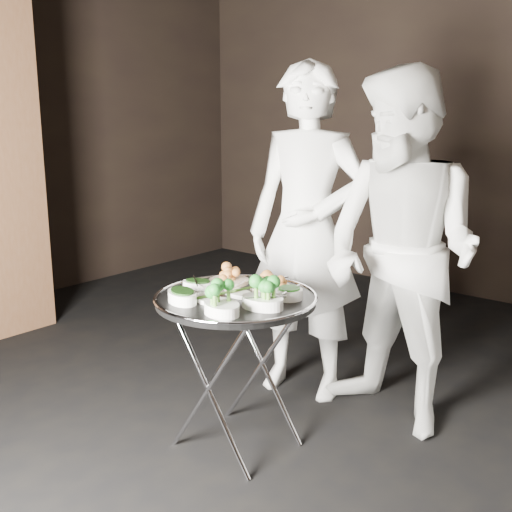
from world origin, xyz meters
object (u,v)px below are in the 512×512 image
Objects in this scene: tray_stand at (236,366)px; serving_tray at (236,298)px; waiter_left at (307,233)px; waiter_right at (401,254)px.

tray_stand is 0.34m from serving_tray.
waiter_left is at bearing 99.46° from tray_stand.
tray_stand is 1.00m from waiter_right.
waiter_left reaches higher than tray_stand.
tray_stand is at bearing -110.80° from waiter_right.
waiter_right is (0.48, 0.72, 0.50)m from tray_stand.
waiter_left is (-0.13, 0.75, 0.53)m from tray_stand.
waiter_right is at bearing -16.36° from waiter_left.
waiter_right is (0.61, -0.03, -0.02)m from waiter_left.
waiter_left is 1.03× the size of waiter_right.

